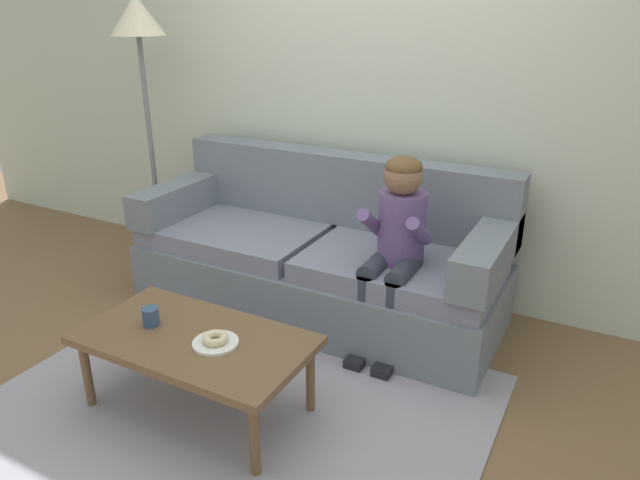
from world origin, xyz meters
name	(u,v)px	position (x,y,z in m)	size (l,w,h in m)	color
ground	(266,380)	(0.00, 0.00, 0.00)	(10.00, 10.00, 0.00)	brown
wall_back	(379,78)	(0.00, 1.40, 1.40)	(8.00, 0.10, 2.80)	beige
area_rug	(238,405)	(0.00, -0.25, 0.01)	(2.34, 1.77, 0.01)	#9993A3
couch	(320,258)	(-0.13, 0.85, 0.34)	(2.28, 0.90, 0.95)	slate
coffee_table	(195,344)	(-0.15, -0.35, 0.37)	(1.09, 0.59, 0.41)	brown
person_child	(396,237)	(0.45, 0.64, 0.67)	(0.34, 0.58, 1.10)	#664C84
plate	(216,343)	(-0.02, -0.35, 0.41)	(0.21, 0.21, 0.01)	white
donut	(215,338)	(-0.02, -0.35, 0.44)	(0.12, 0.12, 0.04)	beige
mug	(151,316)	(-0.40, -0.36, 0.45)	(0.08, 0.08, 0.09)	#334C72
toy_controller	(190,336)	(-0.61, 0.13, 0.03)	(0.23, 0.09, 0.05)	#339E56
floor_lamp	(139,41)	(-1.58, 0.96, 1.60)	(0.37, 0.37, 1.90)	slate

